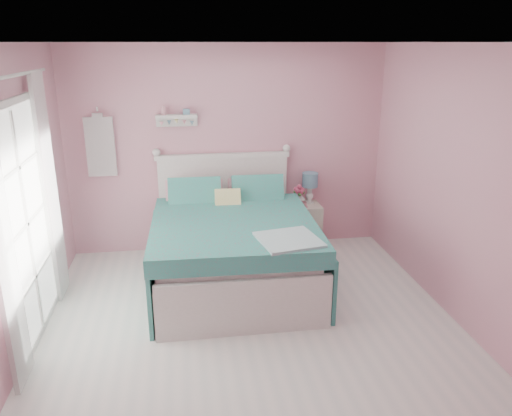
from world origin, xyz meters
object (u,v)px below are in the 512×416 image
object	(u,v)px
nightstand	(304,226)
vase	(299,198)
teacup	(303,205)
bed	(232,248)
table_lamp	(310,182)

from	to	relation	value
nightstand	vase	bearing A→B (deg)	169.92
teacup	nightstand	bearing A→B (deg)	68.87
bed	nightstand	size ratio (longest dim) A/B	3.70
bed	vase	xyz separation A→B (m)	(0.97, 0.88, 0.26)
bed	table_lamp	xyz separation A→B (m)	(1.12, 0.93, 0.46)
table_lamp	vase	distance (m)	0.26
vase	teacup	distance (m)	0.14
bed	table_lamp	size ratio (longest dim) A/B	5.46
table_lamp	vase	xyz separation A→B (m)	(-0.15, -0.05, -0.20)
vase	nightstand	bearing A→B (deg)	-10.08
bed	vase	distance (m)	1.34
bed	vase	bearing A→B (deg)	44.11
vase	bed	bearing A→B (deg)	-137.50
nightstand	table_lamp	world-z (taller)	table_lamp
bed	table_lamp	bearing A→B (deg)	41.50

